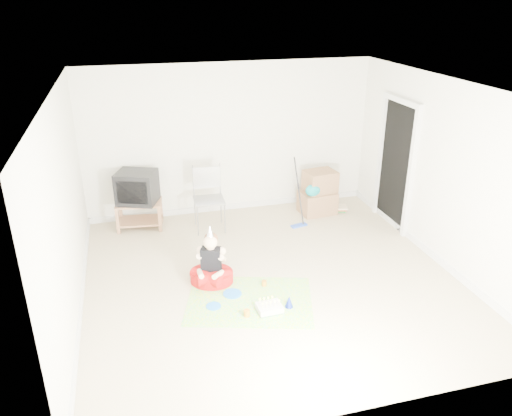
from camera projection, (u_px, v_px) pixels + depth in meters
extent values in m
plane|color=#C7B58F|center=(270.00, 278.00, 6.89)|extent=(5.00, 5.00, 0.00)
cube|color=black|center=(396.00, 166.00, 8.13)|extent=(0.02, 0.90, 2.05)
cube|color=#9A6745|center=(139.00, 203.00, 8.20)|extent=(0.79, 0.55, 0.03)
cube|color=#9A6745|center=(140.00, 221.00, 8.33)|extent=(0.79, 0.55, 0.03)
cube|color=#9A6745|center=(118.00, 221.00, 8.07)|extent=(0.06, 0.06, 0.46)
cube|color=#9A6745|center=(160.00, 219.00, 8.14)|extent=(0.06, 0.06, 0.46)
cube|color=#9A6745|center=(121.00, 211.00, 8.43)|extent=(0.06, 0.06, 0.46)
cube|color=#9A6745|center=(161.00, 209.00, 8.51)|extent=(0.06, 0.06, 0.46)
cube|color=black|center=(137.00, 187.00, 8.09)|extent=(0.75, 0.69, 0.52)
cube|color=gray|center=(209.00, 200.00, 8.11)|extent=(0.50, 0.48, 0.03)
cylinder|color=gray|center=(196.00, 201.00, 8.06)|extent=(0.02, 0.02, 1.06)
cylinder|color=gray|center=(222.00, 198.00, 8.15)|extent=(0.02, 0.02, 1.06)
cube|color=#936947|center=(317.00, 202.00, 8.86)|extent=(0.64, 0.51, 0.39)
cube|color=#936947|center=(320.00, 181.00, 8.75)|extent=(0.58, 0.49, 0.37)
ellipsoid|color=#0D8A8F|center=(313.00, 190.00, 8.57)|extent=(0.26, 0.18, 0.21)
cube|color=blue|center=(299.00, 225.00, 8.41)|extent=(0.29, 0.16, 0.03)
cylinder|color=black|center=(300.00, 195.00, 8.18)|extent=(0.10, 0.37, 1.09)
cube|color=#246E2C|center=(341.00, 209.00, 9.03)|extent=(0.28, 0.31, 0.03)
cube|color=#A34122|center=(341.00, 208.00, 9.02)|extent=(0.25, 0.29, 0.03)
cube|color=beige|center=(341.00, 206.00, 9.01)|extent=(0.22, 0.27, 0.03)
cylinder|color=#AD1210|center=(212.00, 277.00, 6.77)|extent=(0.75, 0.75, 0.16)
cube|color=black|center=(211.00, 260.00, 6.67)|extent=(0.30, 0.23, 0.35)
sphere|color=beige|center=(210.00, 242.00, 6.56)|extent=(0.24, 0.24, 0.19)
cone|color=white|center=(210.00, 231.00, 6.50)|extent=(0.10, 0.10, 0.14)
cube|color=#DF2F96|center=(250.00, 301.00, 6.38)|extent=(1.84, 1.55, 0.01)
cube|color=silver|center=(269.00, 308.00, 6.16)|extent=(0.31, 0.26, 0.08)
cube|color=#41B665|center=(269.00, 310.00, 6.17)|extent=(0.31, 0.26, 0.01)
cylinder|color=beige|center=(263.00, 307.00, 6.06)|extent=(0.01, 0.01, 0.06)
cylinder|color=beige|center=(267.00, 306.00, 6.07)|extent=(0.01, 0.01, 0.06)
cylinder|color=beige|center=(271.00, 305.00, 6.09)|extent=(0.01, 0.01, 0.06)
cylinder|color=beige|center=(275.00, 304.00, 6.10)|extent=(0.01, 0.01, 0.06)
cylinder|color=beige|center=(279.00, 304.00, 6.12)|extent=(0.01, 0.01, 0.06)
cylinder|color=beige|center=(260.00, 302.00, 6.14)|extent=(0.01, 0.01, 0.06)
cylinder|color=beige|center=(264.00, 302.00, 6.15)|extent=(0.01, 0.01, 0.06)
cylinder|color=beige|center=(268.00, 301.00, 6.17)|extent=(0.01, 0.01, 0.06)
cylinder|color=beige|center=(272.00, 300.00, 6.18)|extent=(0.01, 0.01, 0.06)
cylinder|color=blue|center=(232.00, 294.00, 6.51)|extent=(0.34, 0.34, 0.01)
cylinder|color=blue|center=(214.00, 306.00, 6.25)|extent=(0.20, 0.20, 0.01)
cylinder|color=orange|center=(264.00, 283.00, 6.68)|extent=(0.09, 0.09, 0.07)
cylinder|color=orange|center=(247.00, 313.00, 6.05)|extent=(0.10, 0.10, 0.09)
cone|color=#182CAE|center=(289.00, 302.00, 6.22)|extent=(0.13, 0.13, 0.15)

